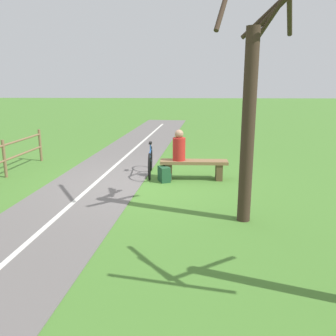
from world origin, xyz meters
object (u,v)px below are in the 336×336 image
Objects in this scene: person_seated at (179,147)px; tree_far_right at (252,105)px; bench at (194,166)px; bicycle at (150,162)px; backpack at (164,174)px.

person_seated is 3.24m from tree_far_right.
tree_far_right is (-0.87, 2.72, 1.75)m from bench.
person_seated is at bearing -65.25° from tree_far_right.
bench is at bearing -180.00° from person_seated.
tree_far_right is (-1.25, 2.72, 1.25)m from person_seated.
bench is at bearing 68.46° from bicycle.
backpack is 0.09× the size of tree_far_right.
bench is at bearing -72.27° from tree_far_right.
bench is 1.23m from bicycle.
tree_far_right is at bearing 108.17° from bench.
backpack is at bearing 33.03° from person_seated.
bicycle is at bearing -57.69° from backpack.
person_seated is 1.00m from bicycle.
bicycle is 0.78m from backpack.
bench is 0.80m from backpack.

